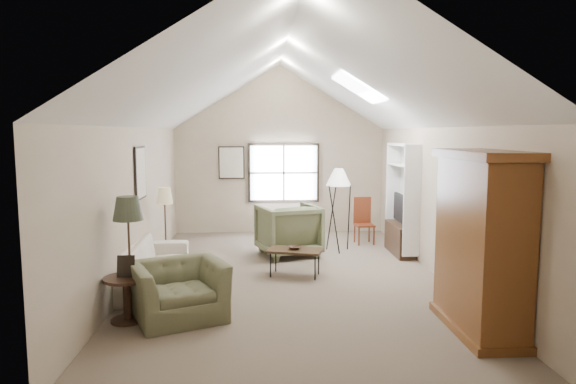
{
  "coord_description": "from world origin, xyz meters",
  "views": [
    {
      "loc": [
        -0.5,
        -8.34,
        2.42
      ],
      "look_at": [
        0.0,
        0.4,
        1.4
      ],
      "focal_mm": 32.0,
      "sensor_mm": 36.0,
      "label": 1
    }
  ],
  "objects": [
    {
      "name": "dark_lamp",
      "position": [
        -2.2,
        -1.65,
        0.81
      ],
      "size": [
        0.4,
        0.4,
        1.63
      ],
      "primitive_type": null,
      "rotation": [
        0.0,
        0.0,
        0.04
      ],
      "color": "#282C1F",
      "rests_on": "ground"
    },
    {
      "name": "side_chair",
      "position": [
        1.79,
        2.55,
        0.5
      ],
      "size": [
        0.43,
        0.43,
        1.01
      ],
      "primitive_type": "cube",
      "rotation": [
        0.0,
        0.0,
        0.1
      ],
      "color": "maroon",
      "rests_on": "ground"
    },
    {
      "name": "media_console",
      "position": [
        2.32,
        1.6,
        0.3
      ],
      "size": [
        0.34,
        1.18,
        0.6
      ],
      "primitive_type": "cube",
      "color": "#382316",
      "rests_on": "ground"
    },
    {
      "name": "armchair_near",
      "position": [
        -1.55,
        -1.79,
        0.37
      ],
      "size": [
        1.45,
        1.37,
        0.74
      ],
      "primitive_type": "imported",
      "rotation": [
        0.0,
        0.0,
        0.41
      ],
      "color": "#5D6043",
      "rests_on": "ground"
    },
    {
      "name": "tripod_lamp",
      "position": [
        1.11,
        1.87,
        0.86
      ],
      "size": [
        0.52,
        0.52,
        1.73
      ],
      "primitive_type": null,
      "rotation": [
        0.0,
        0.0,
        0.04
      ],
      "color": "silver",
      "rests_on": "ground"
    },
    {
      "name": "tv_panel",
      "position": [
        2.32,
        1.6,
        0.92
      ],
      "size": [
        0.05,
        0.9,
        0.55
      ],
      "primitive_type": "cube",
      "color": "black",
      "rests_on": "media_console"
    },
    {
      "name": "tan_lamp",
      "position": [
        -2.2,
        0.95,
        0.73
      ],
      "size": [
        0.3,
        0.3,
        1.46
      ],
      "primitive_type": null,
      "rotation": [
        0.0,
        0.0,
        0.04
      ],
      "color": "tan",
      "rests_on": "ground"
    },
    {
      "name": "sofa",
      "position": [
        -2.2,
        -0.25,
        0.34
      ],
      "size": [
        0.99,
        2.36,
        0.68
      ],
      "primitive_type": "imported",
      "rotation": [
        0.0,
        0.0,
        1.61
      ],
      "color": "beige",
      "rests_on": "ground"
    },
    {
      "name": "armoire",
      "position": [
        2.18,
        -2.4,
        1.1
      ],
      "size": [
        0.6,
        1.5,
        2.2
      ],
      "primitive_type": "cube",
      "color": "brown",
      "rests_on": "ground"
    },
    {
      "name": "window",
      "position": [
        0.1,
        3.96,
        1.45
      ],
      "size": [
        1.72,
        0.08,
        1.42
      ],
      "primitive_type": "cube",
      "color": "black",
      "rests_on": "room_shell"
    },
    {
      "name": "side_table",
      "position": [
        -2.2,
        -1.85,
        0.29
      ],
      "size": [
        0.6,
        0.6,
        0.58
      ],
      "primitive_type": "cylinder",
      "rotation": [
        0.0,
        0.0,
        0.04
      ],
      "color": "#352015",
      "rests_on": "ground"
    },
    {
      "name": "skylight",
      "position": [
        1.3,
        0.9,
        3.22
      ],
      "size": [
        0.8,
        1.2,
        0.52
      ],
      "primitive_type": null,
      "color": "white",
      "rests_on": "room_shell"
    },
    {
      "name": "coffee_table",
      "position": [
        0.1,
        0.12,
        0.23
      ],
      "size": [
        1.0,
        0.73,
        0.46
      ],
      "primitive_type": "cube",
      "rotation": [
        0.0,
        0.0,
        -0.28
      ],
      "color": "#372716",
      "rests_on": "ground"
    },
    {
      "name": "armchair_far",
      "position": [
        0.07,
        1.6,
        0.51
      ],
      "size": [
        1.37,
        1.39,
        1.02
      ],
      "primitive_type": "imported",
      "rotation": [
        0.0,
        0.0,
        3.45
      ],
      "color": "#636E4D",
      "rests_on": "ground"
    },
    {
      "name": "room_shell",
      "position": [
        0.0,
        0.0,
        3.21
      ],
      "size": [
        5.01,
        8.01,
        4.0
      ],
      "color": "#706050",
      "rests_on": "ground"
    },
    {
      "name": "tv_alcove",
      "position": [
        2.34,
        1.6,
        1.15
      ],
      "size": [
        0.32,
        1.3,
        2.1
      ],
      "primitive_type": "cube",
      "color": "white",
      "rests_on": "ground"
    },
    {
      "name": "wall_art",
      "position": [
        -1.88,
        1.94,
        1.73
      ],
      "size": [
        1.97,
        3.71,
        0.88
      ],
      "color": "black",
      "rests_on": "room_shell"
    },
    {
      "name": "bowl",
      "position": [
        0.1,
        0.12,
        0.48
      ],
      "size": [
        0.27,
        0.27,
        0.05
      ],
      "primitive_type": "imported",
      "rotation": [
        0.0,
        0.0,
        -0.28
      ],
      "color": "#3A2318",
      "rests_on": "coffee_table"
    }
  ]
}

